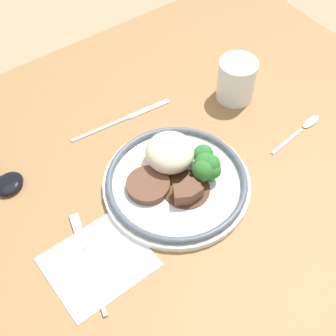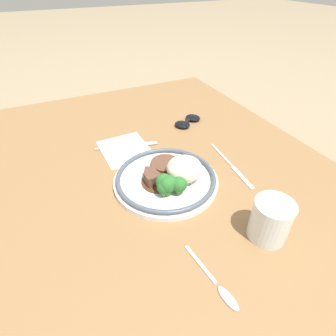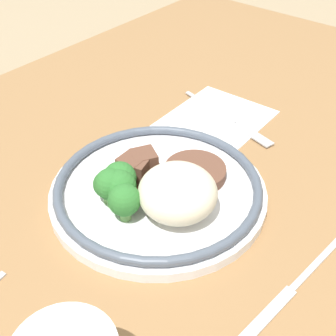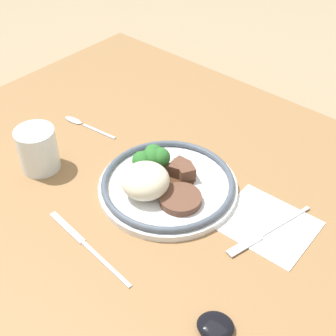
% 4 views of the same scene
% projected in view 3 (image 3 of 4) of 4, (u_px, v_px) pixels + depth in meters
% --- Properties ---
extents(ground_plane, '(8.00, 8.00, 0.00)m').
position_uv_depth(ground_plane, '(194.00, 205.00, 0.63)').
color(ground_plane, '#998466').
extents(dining_table, '(1.25, 0.91, 0.04)m').
position_uv_depth(dining_table, '(194.00, 195.00, 0.62)').
color(dining_table, olive).
rests_on(dining_table, ground).
extents(napkin, '(0.17, 0.14, 0.00)m').
position_uv_depth(napkin, '(216.00, 119.00, 0.73)').
color(napkin, white).
rests_on(napkin, dining_table).
extents(plate, '(0.27, 0.27, 0.07)m').
position_uv_depth(plate, '(158.00, 188.00, 0.57)').
color(plate, white).
rests_on(plate, dining_table).
extents(fork, '(0.06, 0.19, 0.00)m').
position_uv_depth(fork, '(234.00, 122.00, 0.72)').
color(fork, '#B7B7BC').
rests_on(fork, napkin).
extents(knife, '(0.22, 0.03, 0.00)m').
position_uv_depth(knife, '(295.00, 286.00, 0.48)').
color(knife, '#B7B7BC').
rests_on(knife, dining_table).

